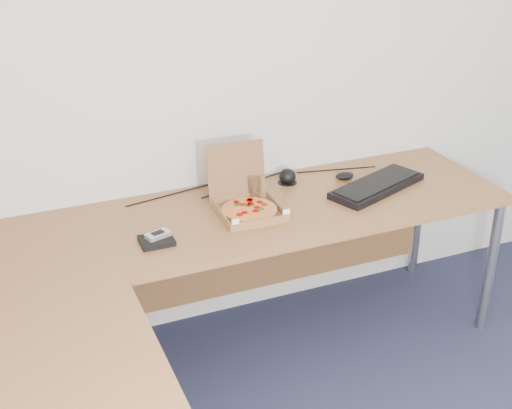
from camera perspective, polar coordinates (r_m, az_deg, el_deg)
name	(u,v)px	position (r m, az deg, el deg)	size (l,w,h in m)	color
desk	(195,284)	(2.59, -5.03, -6.51)	(2.50, 2.20, 0.73)	brown
pizza_box	(248,206)	(3.01, -0.67, -0.13)	(0.26, 0.31, 0.27)	brown
drinking_glass	(254,187)	(3.13, -0.17, 1.43)	(0.06, 0.06, 0.11)	white
keyboard	(377,186)	(3.29, 9.86, 1.50)	(0.50, 0.18, 0.03)	black
mouse	(345,176)	(3.38, 7.26, 2.34)	(0.09, 0.06, 0.03)	black
wallet	(157,241)	(2.81, -8.13, -2.95)	(0.13, 0.11, 0.02)	black
phone	(158,235)	(2.81, -8.03, -2.47)	(0.10, 0.05, 0.02)	#B2B5BA
dome_speaker	(287,175)	(3.30, 2.59, 2.39)	(0.09, 0.09, 0.08)	black
cable_bundle	(250,183)	(3.31, -0.52, 1.81)	(0.61, 0.04, 0.01)	black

